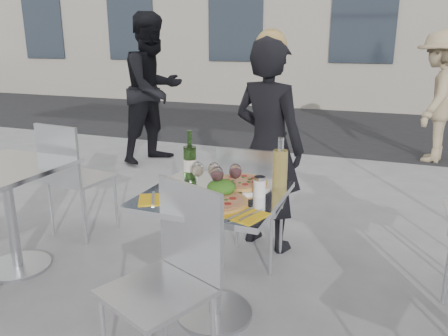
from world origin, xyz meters
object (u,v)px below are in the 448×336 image
at_px(pizza_near, 215,201).
at_px(wineglass_red_a, 217,175).
at_px(chair_far, 250,197).
at_px(pedestrian_a, 154,89).
at_px(wineglass_white_b, 214,171).
at_px(wine_bottle, 190,161).
at_px(wineglass_white_a, 198,170).
at_px(salad_plate, 221,189).
at_px(napkin_left, 156,199).
at_px(chair_near, 173,267).
at_px(pizza_far, 241,183).
at_px(sugar_shaker, 259,187).
at_px(napkin_right, 245,215).
at_px(side_chair_lfar, 71,171).
at_px(pedestrian_b, 437,97).
at_px(side_table_left, 8,196).
at_px(main_table, 214,229).
at_px(carafe, 280,169).
at_px(woman_diner, 268,147).
at_px(wineglass_red_b, 235,172).

relative_size(pizza_near, wineglass_red_a, 2.13).
distance_m(chair_far, pedestrian_a, 3.14).
bearing_deg(wineglass_white_b, wine_bottle, 149.23).
height_order(pizza_near, wineglass_red_a, wineglass_red_a).
bearing_deg(wineglass_white_b, wineglass_white_a, -166.59).
height_order(pizza_near, wine_bottle, wine_bottle).
height_order(salad_plate, napkin_left, salad_plate).
bearing_deg(wine_bottle, chair_far, 64.01).
height_order(chair_near, pizza_near, chair_near).
distance_m(pizza_far, sugar_shaker, 0.20).
bearing_deg(pedestrian_a, chair_near, -130.22).
height_order(wineglass_white_b, napkin_left, wineglass_white_b).
bearing_deg(napkin_right, side_chair_lfar, 172.23).
bearing_deg(chair_far, pedestrian_b, -113.08).
bearing_deg(side_table_left, chair_near, -17.16).
xyz_separation_m(wineglass_white_b, napkin_left, (-0.22, -0.25, -0.11)).
bearing_deg(main_table, carafe, 32.20).
relative_size(side_table_left, wineglass_white_a, 4.76).
bearing_deg(side_chair_lfar, sugar_shaker, 168.31).
height_order(woman_diner, wineglass_white_b, woman_diner).
relative_size(wine_bottle, wineglass_red_b, 1.87).
height_order(wineglass_red_b, napkin_left, wineglass_red_b).
distance_m(carafe, sugar_shaker, 0.18).
distance_m(wineglass_white_a, napkin_right, 0.46).
distance_m(sugar_shaker, wineglass_red_a, 0.23).
height_order(side_chair_lfar, carafe, carafe).
distance_m(wineglass_white_a, wineglass_red_a, 0.14).
bearing_deg(pedestrian_b, wineglass_red_a, -4.62).
bearing_deg(woman_diner, salad_plate, 110.03).
bearing_deg(main_table, pedestrian_a, 125.37).
bearing_deg(wineglass_white_b, napkin_right, -45.97).
bearing_deg(wineglass_white_a, chair_far, 79.90).
height_order(pizza_far, wine_bottle, wine_bottle).
relative_size(carafe, wineglass_white_b, 1.84).
bearing_deg(pedestrian_a, pizza_near, -126.70).
bearing_deg(woman_diner, carafe, 127.87).
bearing_deg(chair_near, wineglass_white_b, 113.04).
bearing_deg(wine_bottle, side_chair_lfar, 161.45).
bearing_deg(main_table, pizza_far, 60.75).
relative_size(wineglass_white_a, napkin_left, 0.64).
bearing_deg(carafe, wine_bottle, -177.28).
height_order(pedestrian_b, wine_bottle, pedestrian_b).
bearing_deg(wineglass_red_b, pizza_near, -99.17).
distance_m(salad_plate, wineglass_white_a, 0.18).
bearing_deg(pedestrian_a, wineglass_red_a, -126.07).
relative_size(woman_diner, wine_bottle, 5.33).
bearing_deg(wineglass_red_b, wineglass_red_a, -128.36).
distance_m(chair_far, wineglass_white_b, 0.67).
bearing_deg(chair_near, chair_far, 111.73).
distance_m(salad_plate, sugar_shaker, 0.20).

